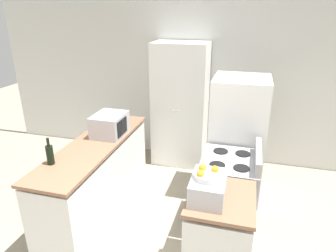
% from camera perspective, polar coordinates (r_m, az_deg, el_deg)
% --- Properties ---
extents(wall_back, '(7.00, 0.06, 2.60)m').
position_cam_1_polar(wall_back, '(5.14, 4.14, 8.08)').
color(wall_back, silver).
rests_on(wall_back, ground_plane).
extents(counter_left, '(0.60, 2.15, 0.91)m').
position_cam_1_polar(counter_left, '(4.09, -13.32, -9.22)').
color(counter_left, silver).
rests_on(counter_left, ground_plane).
extents(counter_right, '(0.60, 0.71, 0.91)m').
position_cam_1_polar(counter_right, '(3.10, 9.61, -20.27)').
color(counter_right, silver).
rests_on(counter_right, ground_plane).
extents(pantry_cabinet, '(0.86, 0.59, 2.01)m').
position_cam_1_polar(pantry_cabinet, '(4.92, 2.33, 3.96)').
color(pantry_cabinet, white).
rests_on(pantry_cabinet, ground_plane).
extents(stove, '(0.66, 0.73, 1.07)m').
position_cam_1_polar(stove, '(3.67, 11.28, -12.48)').
color(stove, '#9E9EA3').
rests_on(stove, ground_plane).
extents(refrigerator, '(0.74, 0.73, 1.68)m').
position_cam_1_polar(refrigerator, '(4.17, 13.02, -2.38)').
color(refrigerator, white).
rests_on(refrigerator, ground_plane).
extents(microwave, '(0.39, 0.47, 0.29)m').
position_cam_1_polar(microwave, '(4.03, -11.04, 0.24)').
color(microwave, '#B2B2B7').
rests_on(microwave, counter_left).
extents(wine_bottle, '(0.08, 0.08, 0.31)m').
position_cam_1_polar(wine_bottle, '(3.47, -21.57, -5.04)').
color(wine_bottle, black).
rests_on(wine_bottle, counter_left).
extents(toaster_oven, '(0.31, 0.43, 0.21)m').
position_cam_1_polar(toaster_oven, '(2.72, 7.64, -11.58)').
color(toaster_oven, '#B2B2B7').
rests_on(toaster_oven, counter_right).
extents(fruit_bowl, '(0.24, 0.24, 0.10)m').
position_cam_1_polar(fruit_bowl, '(2.64, 7.47, -9.11)').
color(fruit_bowl, silver).
rests_on(fruit_bowl, toaster_oven).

